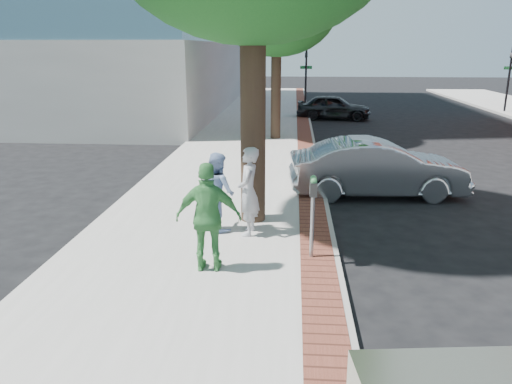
# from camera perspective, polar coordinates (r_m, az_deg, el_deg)

# --- Properties ---
(ground) EXTENTS (120.00, 120.00, 0.00)m
(ground) POSITION_cam_1_polar(r_m,az_deg,el_deg) (9.08, 2.51, -8.04)
(ground) COLOR black
(ground) RESTS_ON ground
(sidewalk) EXTENTS (5.00, 60.00, 0.15)m
(sidewalk) POSITION_cam_1_polar(r_m,az_deg,el_deg) (16.77, -1.71, 3.62)
(sidewalk) COLOR #9E9991
(sidewalk) RESTS_ON ground
(brick_strip) EXTENTS (0.60, 60.00, 0.01)m
(brick_strip) POSITION_cam_1_polar(r_m,az_deg,el_deg) (16.67, 5.84, 3.74)
(brick_strip) COLOR brown
(brick_strip) RESTS_ON sidewalk
(curb) EXTENTS (0.10, 60.00, 0.15)m
(curb) POSITION_cam_1_polar(r_m,az_deg,el_deg) (16.70, 7.04, 3.45)
(curb) COLOR gray
(curb) RESTS_ON ground
(office_base) EXTENTS (18.20, 22.20, 4.00)m
(office_base) POSITION_cam_1_polar(r_m,az_deg,el_deg) (33.09, -19.73, 12.29)
(office_base) COLOR gray
(office_base) RESTS_ON ground
(signal_near) EXTENTS (0.70, 0.15, 3.80)m
(signal_near) POSITION_cam_1_polar(r_m,az_deg,el_deg) (30.32, 5.73, 13.33)
(signal_near) COLOR black
(signal_near) RESTS_ON ground
(signal_far) EXTENTS (0.70, 0.15, 3.80)m
(signal_far) POSITION_cam_1_polar(r_m,az_deg,el_deg) (32.70, 26.97, 11.91)
(signal_far) COLOR black
(signal_far) RESTS_ON ground
(tree_far) EXTENTS (4.80, 4.80, 7.14)m
(tree_far) POSITION_cam_1_polar(r_m,az_deg,el_deg) (20.35, 2.40, 20.61)
(tree_far) COLOR black
(tree_far) RESTS_ON sidewalk
(parking_meter) EXTENTS (0.12, 0.32, 1.47)m
(parking_meter) POSITION_cam_1_polar(r_m,az_deg,el_deg) (8.61, 6.53, -0.94)
(parking_meter) COLOR gray
(parking_meter) RESTS_ON sidewalk
(person_gray) EXTENTS (0.46, 0.66, 1.75)m
(person_gray) POSITION_cam_1_polar(r_m,az_deg,el_deg) (9.71, -0.88, 0.06)
(person_gray) COLOR #A0A0A5
(person_gray) RESTS_ON sidewalk
(person_officer) EXTENTS (0.95, 0.98, 1.59)m
(person_officer) POSITION_cam_1_polar(r_m,az_deg,el_deg) (10.07, -4.38, 0.11)
(person_officer) COLOR #819AC8
(person_officer) RESTS_ON sidewalk
(person_green) EXTENTS (1.09, 0.48, 1.83)m
(person_green) POSITION_cam_1_polar(r_m,az_deg,el_deg) (8.15, -5.44, -2.93)
(person_green) COLOR #3F8B45
(person_green) RESTS_ON sidewalk
(sedan_silver) EXTENTS (4.57, 1.89, 1.47)m
(sedan_silver) POSITION_cam_1_polar(r_m,az_deg,el_deg) (13.22, 13.68, 2.66)
(sedan_silver) COLOR #A3A6AA
(sedan_silver) RESTS_ON ground
(bg_car) EXTENTS (4.04, 1.99, 1.33)m
(bg_car) POSITION_cam_1_polar(r_m,az_deg,el_deg) (27.37, 8.87, 9.58)
(bg_car) COLOR black
(bg_car) RESTS_ON ground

